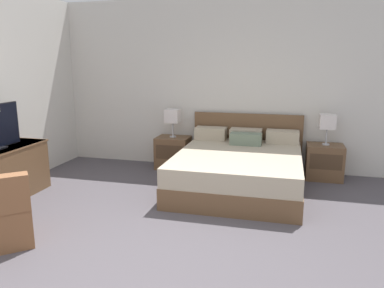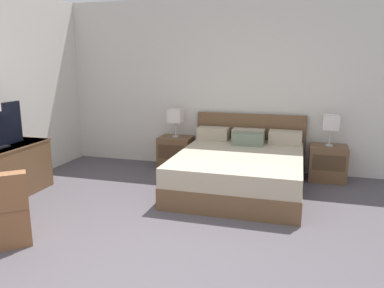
% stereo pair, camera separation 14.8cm
% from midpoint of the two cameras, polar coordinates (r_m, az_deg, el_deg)
% --- Properties ---
extents(ground_plane, '(10.89, 10.89, 0.00)m').
position_cam_midpoint_polar(ground_plane, '(3.38, -7.84, -19.87)').
color(ground_plane, '#4C474C').
extents(wall_back, '(6.69, 0.06, 2.83)m').
position_cam_midpoint_polar(wall_back, '(6.39, 5.30, 8.92)').
color(wall_back, beige).
rests_on(wall_back, ground).
extents(bed, '(1.80, 2.12, 0.96)m').
position_cam_midpoint_polar(bed, '(5.45, 8.13, -3.75)').
color(bed, brown).
rests_on(bed, ground).
extents(nightstand_left, '(0.55, 0.44, 0.54)m').
position_cam_midpoint_polar(nightstand_left, '(6.44, -1.84, -1.29)').
color(nightstand_left, brown).
rests_on(nightstand_left, ground).
extents(nightstand_right, '(0.55, 0.44, 0.54)m').
position_cam_midpoint_polar(nightstand_right, '(6.17, 20.60, -2.72)').
color(nightstand_right, brown).
rests_on(nightstand_right, ground).
extents(table_lamp_left, '(0.23, 0.23, 0.47)m').
position_cam_midpoint_polar(table_lamp_left, '(6.32, -1.87, 4.25)').
color(table_lamp_left, '#B7B7BC').
rests_on(table_lamp_left, nightstand_left).
extents(table_lamp_right, '(0.23, 0.23, 0.47)m').
position_cam_midpoint_polar(table_lamp_right, '(6.04, 21.05, 3.04)').
color(table_lamp_right, '#B7B7BC').
rests_on(table_lamp_right, nightstand_right).
extents(dresser, '(0.53, 1.38, 0.70)m').
position_cam_midpoint_polar(dresser, '(5.55, -26.09, -3.87)').
color(dresser, brown).
rests_on(dresser, ground).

